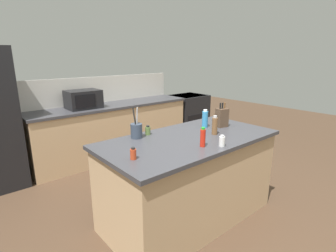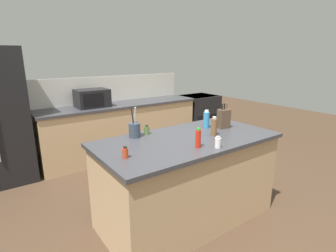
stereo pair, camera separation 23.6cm
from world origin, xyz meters
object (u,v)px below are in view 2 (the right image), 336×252
object	(u,v)px
salt_shaker	(218,142)
dish_soap_bottle	(206,120)
spice_jar_paprika	(125,153)
range_oven	(198,116)
spice_jar_oregano	(147,130)
knife_block	(224,118)
utensil_crock	(135,129)
hot_sauce_bottle	(198,138)
pepper_grinder	(214,127)
microwave	(92,98)

from	to	relation	value
salt_shaker	dish_soap_bottle	bearing A→B (deg)	55.44
spice_jar_paprika	dish_soap_bottle	bearing A→B (deg)	13.64
range_oven	spice_jar_oregano	size ratio (longest dim) A/B	9.08
dish_soap_bottle	knife_block	bearing A→B (deg)	-35.55
knife_block	utensil_crock	bearing A→B (deg)	175.92
spice_jar_oregano	spice_jar_paprika	distance (m)	0.69
dish_soap_bottle	spice_jar_oregano	size ratio (longest dim) A/B	2.09
hot_sauce_bottle	spice_jar_paprika	xyz separation A→B (m)	(-0.66, 0.16, -0.04)
spice_jar_oregano	hot_sauce_bottle	bearing A→B (deg)	-75.40
pepper_grinder	microwave	bearing A→B (deg)	101.93
spice_jar_paprika	knife_block	bearing A→B (deg)	7.23
knife_block	spice_jar_oregano	size ratio (longest dim) A/B	2.86
utensil_crock	pepper_grinder	world-z (taller)	utensil_crock
salt_shaker	spice_jar_paprika	xyz separation A→B (m)	(-0.81, 0.27, -0.00)
microwave	salt_shaker	xyz separation A→B (m)	(0.24, -2.58, -0.09)
range_oven	utensil_crock	world-z (taller)	utensil_crock
microwave	spice_jar_paprika	world-z (taller)	microwave
salt_shaker	spice_jar_oregano	bearing A→B (deg)	112.71
knife_block	spice_jar_oregano	bearing A→B (deg)	172.30
hot_sauce_bottle	spice_jar_oregano	world-z (taller)	hot_sauce_bottle
salt_shaker	spice_jar_paprika	size ratio (longest dim) A/B	1.06
range_oven	spice_jar_oregano	distance (m)	3.08
range_oven	utensil_crock	bearing A→B (deg)	-144.28
dish_soap_bottle	pepper_grinder	xyz separation A→B (m)	(-0.14, -0.27, -0.00)
range_oven	salt_shaker	bearing A→B (deg)	-129.18
spice_jar_oregano	knife_block	bearing A→B (deg)	-19.52
microwave	hot_sauce_bottle	world-z (taller)	microwave
microwave	pepper_grinder	xyz separation A→B (m)	(0.48, -2.29, -0.05)
pepper_grinder	salt_shaker	xyz separation A→B (m)	(-0.24, -0.29, -0.05)
spice_jar_paprika	spice_jar_oregano	bearing A→B (deg)	43.94
salt_shaker	utensil_crock	bearing A→B (deg)	122.62
dish_soap_bottle	salt_shaker	distance (m)	0.68
knife_block	dish_soap_bottle	bearing A→B (deg)	156.27
range_oven	spice_jar_paprika	size ratio (longest dim) A/B	9.01
hot_sauce_bottle	pepper_grinder	bearing A→B (deg)	25.14
hot_sauce_bottle	microwave	bearing A→B (deg)	92.24
dish_soap_bottle	pepper_grinder	distance (m)	0.31
spice_jar_paprika	utensil_crock	bearing A→B (deg)	53.60
utensil_crock	spice_jar_paprika	bearing A→B (deg)	-126.40
dish_soap_bottle	hot_sauce_bottle	distance (m)	0.70
pepper_grinder	knife_block	bearing A→B (deg)	26.08
knife_block	hot_sauce_bottle	bearing A→B (deg)	-142.62
knife_block	pepper_grinder	distance (m)	0.34
utensil_crock	hot_sauce_bottle	size ratio (longest dim) A/B	1.71
dish_soap_bottle	utensil_crock	bearing A→B (deg)	168.58
knife_block	pepper_grinder	world-z (taller)	knife_block
spice_jar_oregano	spice_jar_paprika	bearing A→B (deg)	-136.06
microwave	hot_sauce_bottle	size ratio (longest dim) A/B	2.75
microwave	spice_jar_oregano	distance (m)	1.84
utensil_crock	spice_jar_paprika	world-z (taller)	utensil_crock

